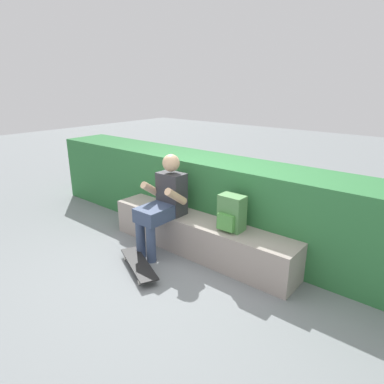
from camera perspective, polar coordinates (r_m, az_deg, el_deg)
The scene contains 6 objects.
ground_plane at distance 3.97m, azimuth -2.66°, elevation -12.30°, with size 24.00×24.00×0.00m, color gray.
bench_main at distance 4.14m, azimuth 1.12°, elevation -7.44°, with size 2.53×0.45×0.45m.
person_skater at distance 4.06m, azimuth -4.86°, elevation -1.56°, with size 0.49×0.62×1.20m.
skateboard_near_person at distance 3.88m, azimuth -9.05°, elevation -12.00°, with size 0.81×0.52×0.09m.
backpack_on_bench at distance 3.71m, azimuth 6.71°, elevation -3.63°, with size 0.28×0.23×0.40m.
hedge_row at distance 4.49m, azimuth 5.15°, elevation -1.20°, with size 6.22×0.75×1.06m.
Camera 1 is at (2.32, -2.51, 2.01)m, focal length 31.37 mm.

